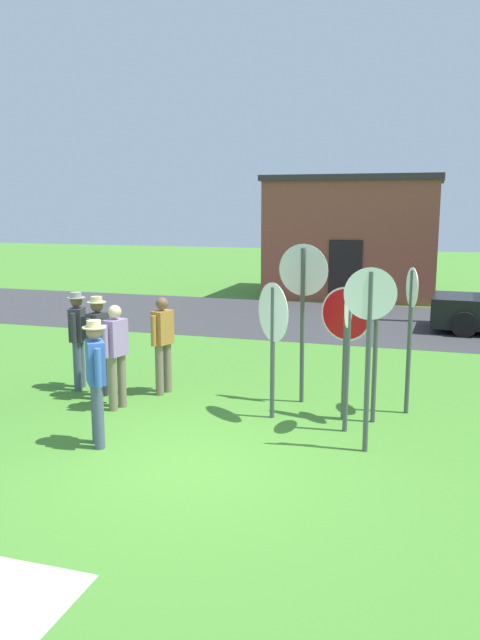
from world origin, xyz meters
TOP-DOWN VIEW (x-y plane):
  - ground_plane at (0.00, 0.00)m, footprint 80.00×80.00m
  - street_asphalt at (0.00, 10.74)m, footprint 60.00×6.40m
  - building_background at (0.00, 16.31)m, footprint 6.02×4.55m
  - stop_sign_center_cluster at (1.70, 1.83)m, footprint 0.09×0.63m
  - stop_sign_nearest at (2.04, 2.35)m, footprint 0.41×0.48m
  - stop_sign_tallest at (1.59, 2.38)m, footprint 0.78×0.27m
  - stop_sign_low_front at (2.05, 1.17)m, footprint 0.67×0.17m
  - stop_sign_leaning_left at (2.51, 2.93)m, footprint 0.21×0.58m
  - stop_sign_rear_left at (0.54, 2.10)m, footprint 0.62×0.66m
  - stop_sign_rear_right at (0.81, 3.00)m, footprint 0.83×0.18m
  - person_on_left at (-1.44, 0.28)m, footprint 0.39×0.47m
  - person_in_dark_shirt at (-2.54, 2.26)m, footprint 0.41×0.57m
  - person_in_teal at (-3.12, 2.61)m, footprint 0.32×0.55m
  - person_near_signs at (-1.94, 1.80)m, footprint 0.30×0.56m
  - person_with_sunhat at (-1.58, 2.79)m, footprint 0.31×0.55m

SIDE VIEW (x-z plane):
  - ground_plane at x=0.00m, z-range 0.00..0.00m
  - street_asphalt at x=0.00m, z-range 0.00..0.01m
  - person_near_signs at x=-1.94m, z-range 0.11..1.80m
  - person_with_sunhat at x=-1.58m, z-range 0.11..1.80m
  - person_on_left at x=-1.44m, z-range 0.12..1.85m
  - person_in_teal at x=-3.12m, z-range 0.12..1.85m
  - person_in_dark_shirt at x=-2.54m, z-range 0.14..1.88m
  - stop_sign_tallest at x=1.59m, z-range 0.37..2.41m
  - stop_sign_rear_left at x=0.54m, z-range 0.39..2.48m
  - stop_sign_center_cluster at x=1.70m, z-range 0.36..2.52m
  - stop_sign_nearest at x=2.04m, z-range 0.37..2.60m
  - stop_sign_leaning_left at x=2.51m, z-range 0.37..2.67m
  - stop_sign_low_front at x=2.05m, z-range 0.42..2.88m
  - stop_sign_rear_right at x=0.81m, z-range 0.51..3.13m
  - building_background at x=0.00m, z-range 0.01..4.24m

